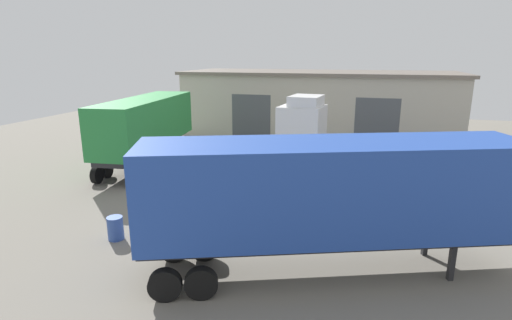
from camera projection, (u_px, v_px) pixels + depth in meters
ground_plane at (267, 206)px, 18.19m from camera, size 60.00×60.00×0.00m
warehouse_building at (318, 103)px, 34.20m from camera, size 22.52×8.40×5.30m
tractor_unit_white at (309, 137)px, 22.94m from camera, size 6.44×3.11×4.44m
container_trailer_green at (146, 123)px, 24.33m from camera, size 3.51×9.89×4.12m
container_trailer_white at (331, 192)px, 12.01m from camera, size 11.68×6.41×4.22m
gravel_pile at (442, 175)px, 21.08m from camera, size 2.96×2.96×1.07m
oil_drum at (115, 228)px, 14.82m from camera, size 0.58×0.58×0.88m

